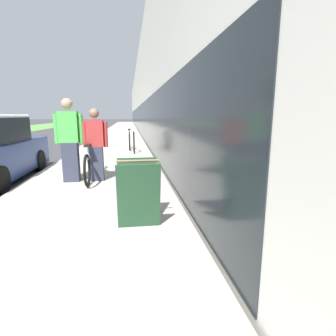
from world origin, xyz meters
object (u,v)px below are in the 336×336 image
person_rider (96,145)px  person_bystander (69,141)px  cruiser_bike_nearest (130,140)px  bike_rack_hoop (134,140)px  tandem_bicycle (92,162)px  sandwich_board_sign (138,192)px

person_rider → person_bystander: person_bystander is taller
person_rider → person_bystander: size_ratio=0.88×
person_rider → person_bystander: bearing=-179.9°
person_bystander → cruiser_bike_nearest: bearing=76.9°
person_bystander → bike_rack_hoop: 4.64m
tandem_bicycle → person_rider: (0.14, -0.29, 0.45)m
person_rider → sandwich_board_sign: 2.78m
tandem_bicycle → bike_rack_hoop: tandem_bicycle is taller
sandwich_board_sign → cruiser_bike_nearest: bearing=90.7°
sandwich_board_sign → bike_rack_hoop: bearing=89.4°
person_bystander → sandwich_board_sign: (1.41, -2.62, -0.47)m
cruiser_bike_nearest → person_rider: bearing=-97.6°
cruiser_bike_nearest → sandwich_board_sign: bearing=-89.3°
sandwich_board_sign → tandem_bicycle: bearing=108.8°
person_bystander → sandwich_board_sign: 3.02m
person_rider → sandwich_board_sign: person_rider is taller
bike_rack_hoop → cruiser_bike_nearest: bearing=97.7°
person_bystander → tandem_bicycle: bearing=34.3°
person_bystander → bike_rack_hoop: (1.49, 4.38, -0.41)m
person_rider → bike_rack_hoop: bearing=78.0°
person_rider → bike_rack_hoop: size_ratio=1.92×
person_rider → cruiser_bike_nearest: bearing=82.4°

